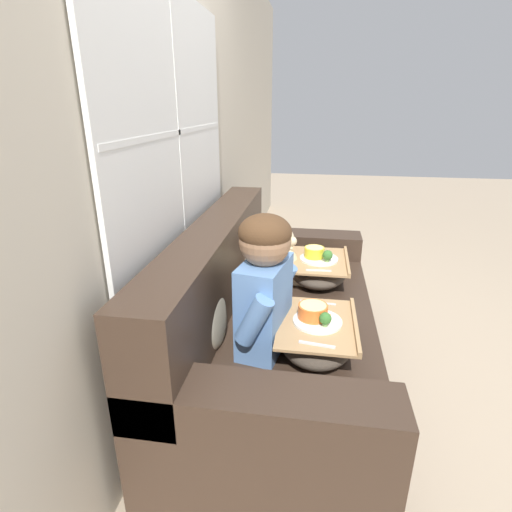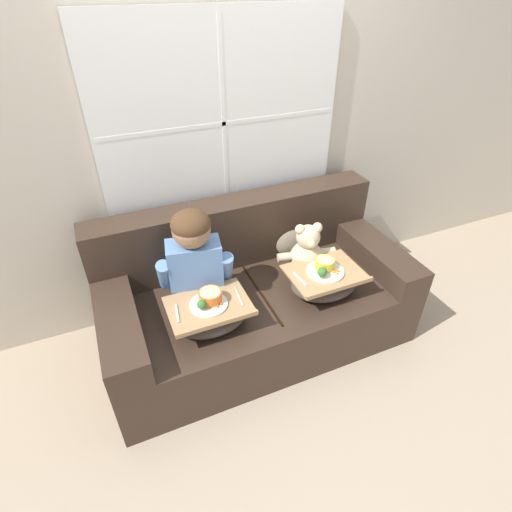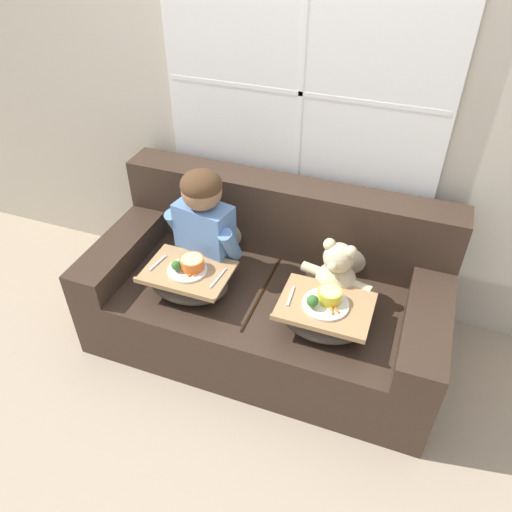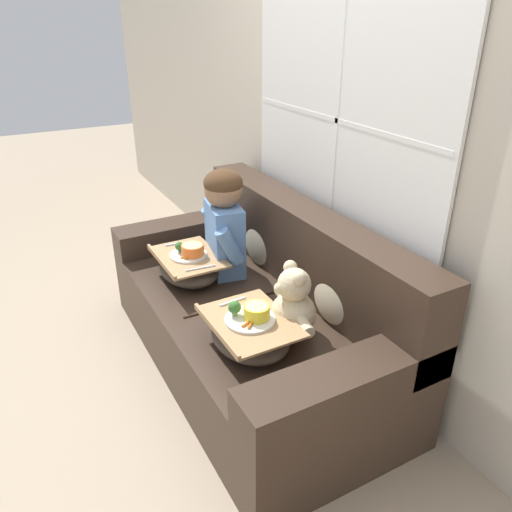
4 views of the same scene
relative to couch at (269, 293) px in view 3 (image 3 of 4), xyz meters
The scene contains 9 objects.
ground_plane 0.32m from the couch, 90.00° to the right, with size 14.00×14.00×0.00m, color tan.
wall_back_with_window 1.11m from the couch, 90.00° to the left, with size 8.00×0.08×2.60m.
couch is the anchor object (origin of this frame).
throw_pillow_behind_child 0.52m from the couch, 149.06° to the left, with size 0.35×0.17×0.36m.
throw_pillow_behind_teddy 0.52m from the couch, 30.94° to the left, with size 0.33×0.16×0.34m.
child_figure 0.59m from the couch, behind, with size 0.46×0.25×0.62m.
teddy_bear 0.46m from the couch, ahead, with size 0.40×0.28×0.37m.
lap_tray_child 0.49m from the couch, 146.22° to the right, with size 0.46×0.34×0.22m.
lap_tray_teddy 0.49m from the couch, 33.76° to the right, with size 0.46×0.35×0.23m.
Camera 3 is at (0.67, -1.95, 2.28)m, focal length 35.00 mm.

